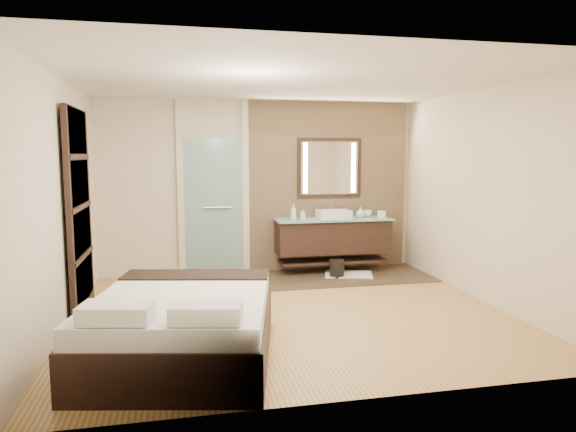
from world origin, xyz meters
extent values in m
plane|color=olive|center=(0.00, 0.00, 0.00)|extent=(5.00, 5.00, 0.00)
cube|color=#37291E|center=(0.60, 1.60, 0.01)|extent=(3.80, 1.30, 0.01)
cube|color=tan|center=(1.10, 2.21, 1.35)|extent=(2.60, 0.08, 2.70)
cube|color=black|center=(1.10, 1.92, 0.57)|extent=(1.80, 0.50, 0.50)
cube|color=black|center=(1.10, 1.92, 0.18)|extent=(1.71, 0.45, 0.04)
cube|color=#94E2E0|center=(1.10, 1.90, 0.85)|extent=(1.85, 0.55, 0.03)
cube|color=white|center=(1.10, 1.90, 0.93)|extent=(0.50, 0.38, 0.13)
cylinder|color=silver|center=(1.10, 2.09, 0.95)|extent=(0.03, 0.03, 0.18)
cylinder|color=silver|center=(1.10, 2.05, 1.03)|extent=(0.02, 0.10, 0.02)
cube|color=black|center=(1.10, 2.16, 1.65)|extent=(1.06, 0.03, 0.96)
cube|color=white|center=(1.10, 2.15, 1.65)|extent=(0.94, 0.01, 0.84)
cube|color=#FFE2BF|center=(0.70, 2.14, 1.65)|extent=(0.07, 0.01, 0.80)
cube|color=#FFE2BF|center=(1.50, 2.14, 1.65)|extent=(0.07, 0.01, 0.80)
cube|color=#BBECEC|center=(-0.75, 2.20, 1.05)|extent=(0.90, 0.05, 2.10)
cylinder|color=silver|center=(-0.70, 2.15, 1.05)|extent=(0.45, 0.03, 0.03)
cube|color=beige|center=(-1.25, 2.21, 1.35)|extent=(0.10, 0.08, 2.70)
cube|color=beige|center=(-0.25, 2.21, 1.35)|extent=(0.10, 0.08, 2.70)
cube|color=black|center=(-2.43, 0.60, 1.20)|extent=(0.06, 1.20, 2.40)
cube|color=#F5E8CE|center=(-2.41, 0.60, 0.37)|extent=(0.02, 1.06, 0.52)
cube|color=#F5E8CE|center=(-2.41, 0.60, 0.96)|extent=(0.02, 1.06, 0.52)
cube|color=#F5E8CE|center=(-2.41, 0.60, 1.54)|extent=(0.02, 1.06, 0.52)
cube|color=#F5E8CE|center=(-2.41, 0.60, 2.13)|extent=(0.02, 1.06, 0.52)
cube|color=black|center=(-1.26, -1.15, 0.21)|extent=(1.92, 2.22, 0.43)
cube|color=white|center=(-1.26, -1.15, 0.52)|extent=(1.86, 2.16, 0.18)
cube|color=black|center=(-1.12, -0.44, 0.60)|extent=(1.57, 0.73, 0.04)
cube|color=white|center=(-1.75, -1.84, 0.68)|extent=(0.58, 0.39, 0.14)
cube|color=white|center=(-1.09, -1.98, 0.68)|extent=(0.58, 0.39, 0.14)
cube|color=silver|center=(1.27, 1.62, 0.02)|extent=(0.83, 0.68, 0.02)
cylinder|color=black|center=(1.05, 1.54, 0.14)|extent=(0.27, 0.27, 0.27)
cube|color=silver|center=(1.89, 1.86, 0.92)|extent=(0.15, 0.15, 0.10)
imported|color=silver|center=(0.44, 1.86, 0.98)|extent=(0.10, 0.10, 0.24)
imported|color=#B2B2B2|center=(0.61, 1.93, 0.94)|extent=(0.08, 0.08, 0.16)
imported|color=#B8E7E6|center=(1.55, 1.91, 0.95)|extent=(0.15, 0.15, 0.17)
imported|color=silver|center=(1.71, 2.02, 0.92)|extent=(0.15, 0.15, 0.11)
camera|label=1|loc=(-1.26, -5.79, 1.87)|focal=32.00mm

